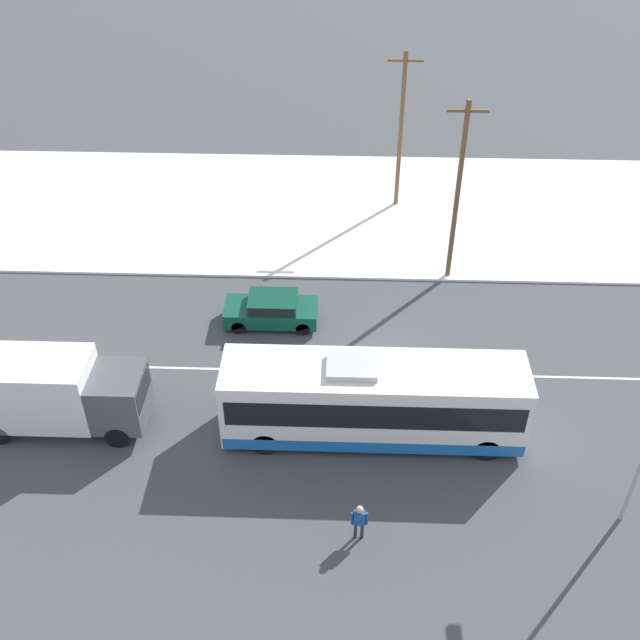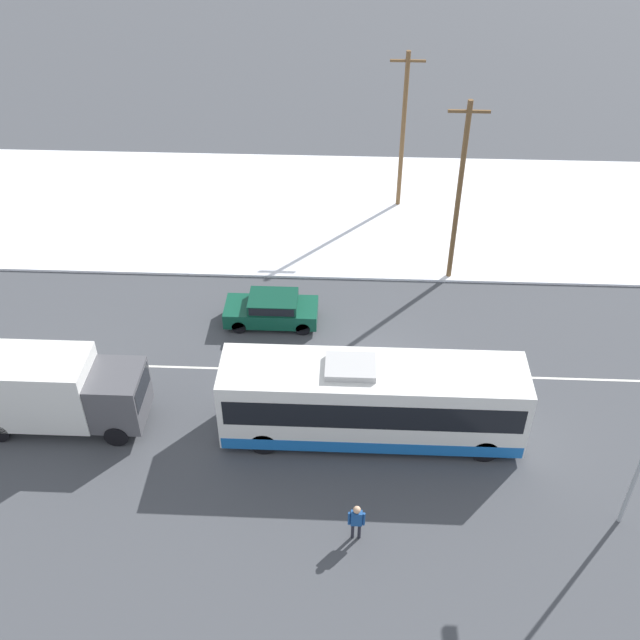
{
  "view_description": "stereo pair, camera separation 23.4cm",
  "coord_description": "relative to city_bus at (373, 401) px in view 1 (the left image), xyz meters",
  "views": [
    {
      "loc": [
        -1.74,
        -23.39,
        20.8
      ],
      "look_at": [
        -2.64,
        1.7,
        1.4
      ],
      "focal_mm": 42.0,
      "sensor_mm": 36.0,
      "label": 1
    },
    {
      "loc": [
        -1.5,
        -23.38,
        20.8
      ],
      "look_at": [
        -2.64,
        1.7,
        1.4
      ],
      "focal_mm": 42.0,
      "sensor_mm": 36.0,
      "label": 2
    }
  ],
  "objects": [
    {
      "name": "ground_plane",
      "position": [
        0.5,
        3.43,
        -1.68
      ],
      "size": [
        120.0,
        120.0,
        0.0
      ],
      "primitive_type": "plane",
      "color": "#424449"
    },
    {
      "name": "snow_lot",
      "position": [
        0.5,
        17.02,
        -1.62
      ],
      "size": [
        80.0,
        13.56,
        0.12
      ],
      "color": "white",
      "rests_on": "ground_plane"
    },
    {
      "name": "lane_marking_center",
      "position": [
        0.5,
        3.43,
        -1.67
      ],
      "size": [
        60.0,
        0.12,
        0.0
      ],
      "color": "silver",
      "rests_on": "ground_plane"
    },
    {
      "name": "city_bus",
      "position": [
        0.0,
        0.0,
        0.0
      ],
      "size": [
        11.06,
        2.57,
        3.43
      ],
      "color": "white",
      "rests_on": "ground_plane"
    },
    {
      "name": "box_truck",
      "position": [
        -12.12,
        0.03,
        0.06
      ],
      "size": [
        6.95,
        2.3,
        3.16
      ],
      "color": "silver",
      "rests_on": "ground_plane"
    },
    {
      "name": "sedan_car",
      "position": [
        -4.36,
        6.68,
        -0.9
      ],
      "size": [
        4.14,
        1.8,
        1.41
      ],
      "rotation": [
        0.0,
        0.0,
        3.14
      ],
      "color": "#0F4733",
      "rests_on": "ground_plane"
    },
    {
      "name": "pedestrian_at_stop",
      "position": [
        -0.51,
        -4.76,
        -0.72
      ],
      "size": [
        0.56,
        0.25,
        1.56
      ],
      "color": "#23232D",
      "rests_on": "ground_plane"
    },
    {
      "name": "utility_pole_roadside",
      "position": [
        3.93,
        10.65,
        3.01
      ],
      "size": [
        1.8,
        0.24,
        8.99
      ],
      "color": "brown",
      "rests_on": "ground_plane"
    },
    {
      "name": "utility_pole_snowlot",
      "position": [
        1.71,
        17.77,
        2.86
      ],
      "size": [
        1.8,
        0.24,
        8.7
      ],
      "color": "brown",
      "rests_on": "ground_plane"
    }
  ]
}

